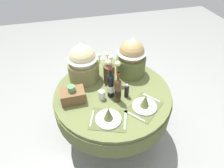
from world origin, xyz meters
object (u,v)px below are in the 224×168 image
(dining_table, at_px, (113,101))
(wine_bottle_centre, at_px, (118,90))
(place_setting_left, at_px, (108,116))
(wine_bottle_left, at_px, (111,85))
(pepper_mill, at_px, (127,91))
(gift_tub_back_right, at_px, (131,56))
(gift_tub_back_left, at_px, (83,61))
(place_setting_right, at_px, (145,104))
(flower_vase, at_px, (109,72))
(tumbler_near_left, at_px, (102,95))
(woven_basket_side_left, at_px, (73,95))

(dining_table, distance_m, wine_bottle_centre, 0.32)
(place_setting_left, distance_m, wine_bottle_left, 0.34)
(pepper_mill, xyz_separation_m, gift_tub_back_right, (0.16, 0.37, 0.17))
(wine_bottle_centre, relative_size, gift_tub_back_left, 0.78)
(place_setting_right, relative_size, gift_tub_back_right, 0.91)
(pepper_mill, bearing_deg, gift_tub_back_right, 66.02)
(place_setting_left, height_order, gift_tub_back_left, gift_tub_back_left)
(wine_bottle_left, bearing_deg, gift_tub_back_left, 122.21)
(place_setting_left, xyz_separation_m, flower_vase, (0.14, 0.52, 0.10))
(flower_vase, height_order, gift_tub_back_left, gift_tub_back_left)
(place_setting_right, relative_size, tumbler_near_left, 4.19)
(woven_basket_side_left, bearing_deg, wine_bottle_centre, -14.79)
(wine_bottle_left, xyz_separation_m, woven_basket_side_left, (-0.39, 0.03, -0.07))
(flower_vase, relative_size, wine_bottle_centre, 1.02)
(place_setting_left, distance_m, place_setting_right, 0.39)
(dining_table, height_order, wine_bottle_left, wine_bottle_left)
(place_setting_left, distance_m, wine_bottle_centre, 0.28)
(place_setting_right, relative_size, wine_bottle_centre, 1.18)
(flower_vase, bearing_deg, place_setting_right, -62.18)
(place_setting_left, xyz_separation_m, gift_tub_back_left, (-0.12, 0.66, 0.20))
(place_setting_left, distance_m, woven_basket_side_left, 0.44)
(flower_vase, bearing_deg, woven_basket_side_left, -156.45)
(dining_table, xyz_separation_m, woven_basket_side_left, (-0.42, -0.03, 0.22))
(place_setting_left, relative_size, woven_basket_side_left, 1.72)
(gift_tub_back_left, bearing_deg, tumbler_near_left, -71.60)
(tumbler_near_left, height_order, gift_tub_back_right, gift_tub_back_right)
(place_setting_right, bearing_deg, gift_tub_back_left, 130.20)
(pepper_mill, bearing_deg, woven_basket_side_left, 171.61)
(gift_tub_back_left, relative_size, woven_basket_side_left, 1.96)
(wine_bottle_centre, xyz_separation_m, gift_tub_back_left, (-0.27, 0.44, 0.10))
(place_setting_right, bearing_deg, pepper_mill, 123.39)
(place_setting_right, relative_size, gift_tub_back_left, 0.92)
(woven_basket_side_left, bearing_deg, tumbler_near_left, -9.49)
(gift_tub_back_left, bearing_deg, wine_bottle_centre, -58.13)
(flower_vase, height_order, wine_bottle_left, flower_vase)
(tumbler_near_left, bearing_deg, wine_bottle_left, 11.14)
(gift_tub_back_left, height_order, woven_basket_side_left, gift_tub_back_left)
(place_setting_left, distance_m, gift_tub_back_right, 0.78)
(flower_vase, height_order, wine_bottle_centre, flower_vase)
(flower_vase, distance_m, gift_tub_back_left, 0.31)
(wine_bottle_centre, height_order, gift_tub_back_right, gift_tub_back_right)
(pepper_mill, bearing_deg, gift_tub_back_left, 132.99)
(wine_bottle_centre, bearing_deg, gift_tub_back_right, 56.53)
(dining_table, height_order, place_setting_right, place_setting_right)
(place_setting_right, bearing_deg, wine_bottle_centre, 146.06)
(wine_bottle_centre, bearing_deg, dining_table, 96.33)
(place_setting_left, bearing_deg, wine_bottle_left, 72.05)
(place_setting_left, bearing_deg, pepper_mill, 45.14)
(place_setting_right, xyz_separation_m, wine_bottle_left, (-0.28, 0.24, 0.09))
(wine_bottle_left, bearing_deg, place_setting_left, -107.95)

